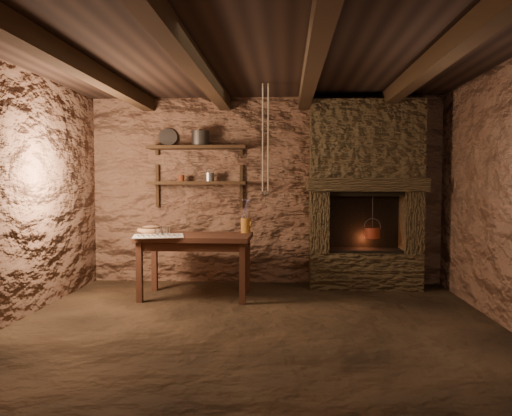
# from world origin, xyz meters

# --- Properties ---
(floor) EXTENTS (4.50, 4.50, 0.00)m
(floor) POSITION_xyz_m (0.00, 0.00, 0.00)
(floor) COLOR black
(floor) RESTS_ON ground
(back_wall) EXTENTS (4.50, 0.04, 2.40)m
(back_wall) POSITION_xyz_m (0.00, 2.00, 1.20)
(back_wall) COLOR brown
(back_wall) RESTS_ON floor
(front_wall) EXTENTS (4.50, 0.04, 2.40)m
(front_wall) POSITION_xyz_m (0.00, -2.00, 1.20)
(front_wall) COLOR brown
(front_wall) RESTS_ON floor
(left_wall) EXTENTS (0.04, 4.00, 2.40)m
(left_wall) POSITION_xyz_m (-2.25, 0.00, 1.20)
(left_wall) COLOR brown
(left_wall) RESTS_ON floor
(ceiling) EXTENTS (4.50, 4.00, 0.04)m
(ceiling) POSITION_xyz_m (0.00, 0.00, 2.40)
(ceiling) COLOR black
(ceiling) RESTS_ON back_wall
(beam_far_left) EXTENTS (0.14, 3.95, 0.16)m
(beam_far_left) POSITION_xyz_m (-1.50, 0.00, 2.31)
(beam_far_left) COLOR black
(beam_far_left) RESTS_ON ceiling
(beam_mid_left) EXTENTS (0.14, 3.95, 0.16)m
(beam_mid_left) POSITION_xyz_m (-0.50, 0.00, 2.31)
(beam_mid_left) COLOR black
(beam_mid_left) RESTS_ON ceiling
(beam_mid_right) EXTENTS (0.14, 3.95, 0.16)m
(beam_mid_right) POSITION_xyz_m (0.50, 0.00, 2.31)
(beam_mid_right) COLOR black
(beam_mid_right) RESTS_ON ceiling
(beam_far_right) EXTENTS (0.14, 3.95, 0.16)m
(beam_far_right) POSITION_xyz_m (1.50, 0.00, 2.31)
(beam_far_right) COLOR black
(beam_far_right) RESTS_ON ceiling
(shelf_lower) EXTENTS (1.25, 0.30, 0.04)m
(shelf_lower) POSITION_xyz_m (-0.85, 1.84, 1.30)
(shelf_lower) COLOR black
(shelf_lower) RESTS_ON back_wall
(shelf_upper) EXTENTS (1.25, 0.30, 0.04)m
(shelf_upper) POSITION_xyz_m (-0.85, 1.84, 1.75)
(shelf_upper) COLOR black
(shelf_upper) RESTS_ON back_wall
(hearth) EXTENTS (1.43, 0.51, 2.30)m
(hearth) POSITION_xyz_m (1.25, 1.77, 1.23)
(hearth) COLOR #3C301E
(hearth) RESTS_ON floor
(work_table) EXTENTS (1.26, 0.73, 0.71)m
(work_table) POSITION_xyz_m (-0.75, 1.12, 0.38)
(work_table) COLOR #341B12
(work_table) RESTS_ON floor
(linen_cloth) EXTENTS (0.63, 0.55, 0.01)m
(linen_cloth) POSITION_xyz_m (-1.12, 0.92, 0.72)
(linen_cloth) COLOR beige
(linen_cloth) RESTS_ON work_table
(pewter_cutlery_row) EXTENTS (0.48, 0.27, 0.01)m
(pewter_cutlery_row) POSITION_xyz_m (-1.12, 0.90, 0.73)
(pewter_cutlery_row) COLOR gray
(pewter_cutlery_row) RESTS_ON linen_cloth
(drinking_glasses) EXTENTS (0.17, 0.05, 0.07)m
(drinking_glasses) POSITION_xyz_m (-1.10, 1.02, 0.76)
(drinking_glasses) COLOR white
(drinking_glasses) RESTS_ON linen_cloth
(stoneware_jug) EXTENTS (0.13, 0.12, 0.40)m
(stoneware_jug) POSITION_xyz_m (-0.19, 1.36, 0.89)
(stoneware_jug) COLOR #AF6C21
(stoneware_jug) RESTS_ON work_table
(wooden_bowl) EXTENTS (0.37, 0.37, 0.11)m
(wooden_bowl) POSITION_xyz_m (-1.29, 1.22, 0.75)
(wooden_bowl) COLOR #AB734A
(wooden_bowl) RESTS_ON work_table
(iron_stockpot) EXTENTS (0.29, 0.29, 0.17)m
(iron_stockpot) POSITION_xyz_m (-0.81, 1.84, 1.85)
(iron_stockpot) COLOR #2D2A28
(iron_stockpot) RESTS_ON shelf_upper
(tin_pan) EXTENTS (0.25, 0.15, 0.24)m
(tin_pan) POSITION_xyz_m (-1.25, 1.94, 1.89)
(tin_pan) COLOR gray
(tin_pan) RESTS_ON shelf_upper
(small_kettle) EXTENTS (0.17, 0.14, 0.17)m
(small_kettle) POSITION_xyz_m (-0.69, 1.84, 1.37)
(small_kettle) COLOR gray
(small_kettle) RESTS_ON shelf_lower
(rusty_tin) EXTENTS (0.09, 0.09, 0.08)m
(rusty_tin) POSITION_xyz_m (-1.06, 1.84, 1.36)
(rusty_tin) COLOR #5C2512
(rusty_tin) RESTS_ON shelf_lower
(red_pot) EXTENTS (0.24, 0.24, 0.54)m
(red_pot) POSITION_xyz_m (1.34, 1.72, 0.70)
(red_pot) COLOR maroon
(red_pot) RESTS_ON hearth
(hanging_ropes) EXTENTS (0.08, 0.08, 1.20)m
(hanging_ropes) POSITION_xyz_m (0.05, 1.05, 1.80)
(hanging_ropes) COLOR beige
(hanging_ropes) RESTS_ON ceiling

